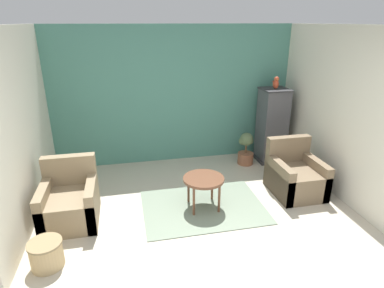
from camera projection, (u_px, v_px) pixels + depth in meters
name	position (u px, v px, depth m)	size (l,w,h in m)	color
ground_plane	(220.00, 264.00, 3.66)	(20.00, 20.00, 0.00)	beige
wall_back_accent	(174.00, 96.00, 6.02)	(4.61, 0.06, 2.55)	#4C897A
wall_left	(21.00, 130.00, 4.15)	(0.06, 3.06, 2.55)	silver
wall_right	(333.00, 110.00, 5.05)	(0.06, 3.06, 2.55)	silver
area_rug	(203.00, 207.00, 4.78)	(1.77, 1.29, 0.01)	gray
coffee_table	(204.00, 181.00, 4.62)	(0.60, 0.60, 0.49)	brown
armchair_left	(70.00, 202.00, 4.38)	(0.72, 0.82, 0.84)	#8E7A5B
armchair_right	(295.00, 176.00, 5.12)	(0.72, 0.82, 0.84)	#7A664C
birdcage	(272.00, 126.00, 6.18)	(0.53, 0.53, 1.43)	#353539
parrot	(276.00, 83.00, 5.89)	(0.11, 0.19, 0.23)	#D14C2D
potted_plant	(246.00, 149.00, 6.13)	(0.30, 0.30, 0.63)	brown
wicker_basket	(46.00, 253.00, 3.58)	(0.37, 0.37, 0.32)	tan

